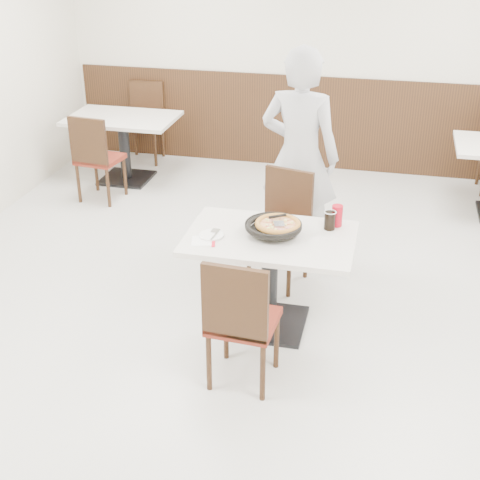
% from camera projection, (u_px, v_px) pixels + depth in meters
% --- Properties ---
extents(floor, '(7.00, 7.00, 0.00)m').
position_uv_depth(floor, '(255.00, 318.00, 5.17)').
color(floor, '#A5A5A0').
rests_on(floor, ground).
extents(wall_back, '(6.00, 0.04, 2.80)m').
position_uv_depth(wall_back, '(321.00, 50.00, 7.59)').
color(wall_back, beige).
rests_on(wall_back, floor).
extents(wainscot_back, '(5.90, 0.03, 1.10)m').
position_uv_depth(wainscot_back, '(316.00, 123.00, 7.95)').
color(wainscot_back, black).
rests_on(wainscot_back, floor).
extents(main_table, '(1.28, 0.92, 0.75)m').
position_uv_depth(main_table, '(269.00, 282.00, 4.93)').
color(main_table, silver).
rests_on(main_table, floor).
extents(chair_near, '(0.45, 0.45, 0.95)m').
position_uv_depth(chair_near, '(244.00, 318.00, 4.30)').
color(chair_near, black).
rests_on(chair_near, floor).
extents(chair_far, '(0.51, 0.51, 0.95)m').
position_uv_depth(chair_far, '(279.00, 231.00, 5.47)').
color(chair_far, black).
rests_on(chair_far, floor).
extents(trivet, '(0.12, 0.12, 0.04)m').
position_uv_depth(trivet, '(272.00, 233.00, 4.76)').
color(trivet, black).
rests_on(trivet, main_table).
extents(pizza_pan, '(0.36, 0.36, 0.01)m').
position_uv_depth(pizza_pan, '(273.00, 229.00, 4.76)').
color(pizza_pan, black).
rests_on(pizza_pan, trivet).
extents(pizza, '(0.31, 0.31, 0.02)m').
position_uv_depth(pizza, '(278.00, 226.00, 4.76)').
color(pizza, '#B17B35').
rests_on(pizza, pizza_pan).
extents(pizza_server, '(0.10, 0.11, 0.00)m').
position_uv_depth(pizza_server, '(279.00, 224.00, 4.73)').
color(pizza_server, silver).
rests_on(pizza_server, pizza).
extents(napkin, '(0.19, 0.19, 0.00)m').
position_uv_depth(napkin, '(203.00, 241.00, 4.69)').
color(napkin, white).
rests_on(napkin, main_table).
extents(side_plate, '(0.19, 0.19, 0.01)m').
position_uv_depth(side_plate, '(211.00, 235.00, 4.75)').
color(side_plate, white).
rests_on(side_plate, napkin).
extents(fork, '(0.03, 0.15, 0.00)m').
position_uv_depth(fork, '(215.00, 235.00, 4.73)').
color(fork, silver).
rests_on(fork, side_plate).
extents(cola_glass, '(0.09, 0.09, 0.13)m').
position_uv_depth(cola_glass, '(330.00, 221.00, 4.83)').
color(cola_glass, black).
rests_on(cola_glass, main_table).
extents(red_cup, '(0.09, 0.09, 0.16)m').
position_uv_depth(red_cup, '(337.00, 216.00, 4.88)').
color(red_cup, '#AB091A').
rests_on(red_cup, main_table).
extents(diner_person, '(0.74, 0.54, 1.88)m').
position_uv_depth(diner_person, '(300.00, 157.00, 5.70)').
color(diner_person, silver).
rests_on(diner_person, floor).
extents(bg_table_left, '(1.21, 0.82, 0.75)m').
position_uv_depth(bg_table_left, '(125.00, 149.00, 7.65)').
color(bg_table_left, silver).
rests_on(bg_table_left, floor).
extents(bg_chair_left_near, '(0.47, 0.47, 0.95)m').
position_uv_depth(bg_chair_left_near, '(100.00, 157.00, 7.09)').
color(bg_chair_left_near, black).
rests_on(bg_chair_left_near, floor).
extents(bg_chair_left_far, '(0.45, 0.45, 0.95)m').
position_uv_depth(bg_chair_left_far, '(144.00, 123.00, 8.19)').
color(bg_chair_left_far, black).
rests_on(bg_chair_left_far, floor).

